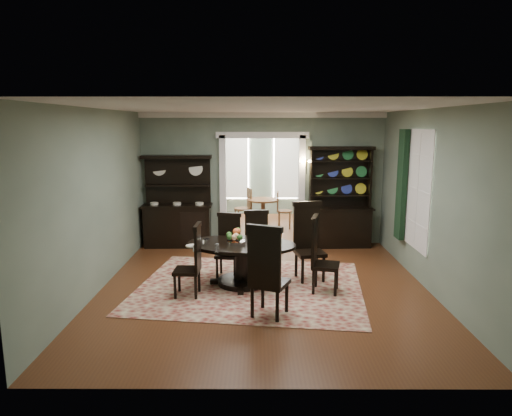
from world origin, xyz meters
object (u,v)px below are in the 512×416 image
(welsh_dresser, at_px, (340,211))
(parlor_table, at_px, (263,209))
(dining_table, at_px, (242,256))
(sideboard, at_px, (178,215))

(welsh_dresser, relative_size, parlor_table, 2.66)
(dining_table, xyz_separation_m, welsh_dresser, (2.13, 2.57, 0.30))
(sideboard, relative_size, welsh_dresser, 0.91)
(welsh_dresser, bearing_deg, sideboard, 176.97)
(welsh_dresser, bearing_deg, parlor_table, 131.03)
(dining_table, relative_size, parlor_table, 2.39)
(dining_table, relative_size, welsh_dresser, 0.90)
(dining_table, distance_m, sideboard, 3.01)
(dining_table, height_order, parlor_table, parlor_table)
(dining_table, bearing_deg, sideboard, 129.61)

